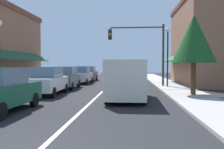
# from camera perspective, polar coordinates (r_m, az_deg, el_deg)

# --- Properties ---
(ground_plane) EXTENTS (80.00, 80.00, 0.00)m
(ground_plane) POSITION_cam_1_polar(r_m,az_deg,el_deg) (21.83, -0.78, -2.69)
(ground_plane) COLOR black
(sidewalk_left) EXTENTS (2.60, 56.00, 0.12)m
(sidewalk_left) POSITION_cam_1_polar(r_m,az_deg,el_deg) (22.98, -14.58, -2.37)
(sidewalk_left) COLOR #A39E99
(sidewalk_left) RESTS_ON ground
(sidewalk_right) EXTENTS (2.60, 56.00, 0.12)m
(sidewalk_right) POSITION_cam_1_polar(r_m,az_deg,el_deg) (22.02, 13.64, -2.56)
(sidewalk_right) COLOR #A39E99
(sidewalk_right) RESTS_ON ground
(lane_center_stripe) EXTENTS (0.14, 52.00, 0.01)m
(lane_center_stripe) POSITION_cam_1_polar(r_m,az_deg,el_deg) (21.83, -0.78, -2.69)
(lane_center_stripe) COLOR silver
(lane_center_stripe) RESTS_ON ground
(storefront_right_block) EXTENTS (6.47, 10.20, 8.02)m
(storefront_right_block) POSITION_cam_1_polar(r_m,az_deg,el_deg) (24.88, 21.89, 7.00)
(storefront_right_block) COLOR #8E5B42
(storefront_right_block) RESTS_ON ground
(parked_car_nearest_left) EXTENTS (1.85, 4.13, 1.77)m
(parked_car_nearest_left) POSITION_cam_1_polar(r_m,az_deg,el_deg) (10.35, -25.38, -3.44)
(parked_car_nearest_left) COLOR #0F4C33
(parked_car_nearest_left) RESTS_ON ground
(parked_car_second_left) EXTENTS (1.83, 4.13, 1.77)m
(parked_car_second_left) POSITION_cam_1_polar(r_m,az_deg,el_deg) (15.43, -15.35, -1.52)
(parked_car_second_left) COLOR silver
(parked_car_second_left) RESTS_ON ground
(parked_car_third_left) EXTENTS (1.87, 4.14, 1.77)m
(parked_car_third_left) POSITION_cam_1_polar(r_m,az_deg,el_deg) (19.27, -11.17, -0.76)
(parked_car_third_left) COLOR #4C5156
(parked_car_third_left) RESTS_ON ground
(parked_car_far_left) EXTENTS (1.86, 4.14, 1.77)m
(parked_car_far_left) POSITION_cam_1_polar(r_m,az_deg,el_deg) (24.49, -7.40, -0.12)
(parked_car_far_left) COLOR #B7BABF
(parked_car_far_left) RESTS_ON ground
(parked_car_distant_left) EXTENTS (1.84, 4.13, 1.77)m
(parked_car_distant_left) POSITION_cam_1_polar(r_m,az_deg,el_deg) (29.38, -5.73, 0.26)
(parked_car_distant_left) COLOR maroon
(parked_car_distant_left) RESTS_ON ground
(van_in_lane) EXTENTS (2.06, 5.21, 2.12)m
(van_in_lane) POSITION_cam_1_polar(r_m,az_deg,el_deg) (12.91, 3.51, -0.96)
(van_in_lane) COLOR beige
(van_in_lane) RESTS_ON ground
(traffic_signal_mast_arm) EXTENTS (4.82, 0.50, 5.40)m
(traffic_signal_mast_arm) POSITION_cam_1_polar(r_m,az_deg,el_deg) (20.70, 7.61, 7.24)
(traffic_signal_mast_arm) COLOR #333333
(traffic_signal_mast_arm) RESTS_ON ground
(street_lamp_right_mid) EXTENTS (0.36, 0.36, 4.97)m
(street_lamp_right_mid) POSITION_cam_1_polar(r_m,az_deg,el_deg) (20.13, 13.28, 6.33)
(street_lamp_right_mid) COLOR black
(street_lamp_right_mid) RESTS_ON ground
(tree_right_near) EXTENTS (2.60, 2.60, 4.88)m
(tree_right_near) POSITION_cam_1_polar(r_m,az_deg,el_deg) (15.01, 19.12, 8.08)
(tree_right_near) COLOR #4C331E
(tree_right_near) RESTS_ON ground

